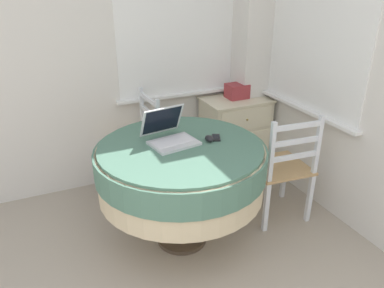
{
  "coord_description": "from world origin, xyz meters",
  "views": [
    {
      "loc": [
        -0.08,
        0.02,
        1.8
      ],
      "look_at": [
        0.92,
        2.23,
        0.69
      ],
      "focal_mm": 35.0,
      "sensor_mm": 36.0,
      "label": 1
    }
  ],
  "objects": [
    {
      "name": "storage_box",
      "position": [
        1.7,
        2.94,
        0.79
      ],
      "size": [
        0.2,
        0.16,
        0.13
      ],
      "color": "#9E3338",
      "rests_on": "corner_cabinet"
    },
    {
      "name": "cell_phone",
      "position": [
        1.04,
        2.09,
        0.77
      ],
      "size": [
        0.09,
        0.12,
        0.01
      ],
      "color": "black",
      "rests_on": "round_dining_table"
    },
    {
      "name": "corner_cabinet",
      "position": [
        1.68,
        2.91,
        0.36
      ],
      "size": [
        0.62,
        0.43,
        0.72
      ],
      "color": "beige",
      "rests_on": "ground_plane"
    },
    {
      "name": "dining_chair_near_back_window",
      "position": [
        0.68,
        2.9,
        0.44
      ],
      "size": [
        0.44,
        0.45,
        0.89
      ],
      "color": "tan",
      "rests_on": "ground_plane"
    },
    {
      "name": "computer_mouse",
      "position": [
        0.97,
        2.06,
        0.79
      ],
      "size": [
        0.05,
        0.08,
        0.04
      ],
      "color": "black",
      "rests_on": "round_dining_table"
    },
    {
      "name": "laptop",
      "position": [
        0.73,
        2.17,
        0.82
      ],
      "size": [
        0.35,
        0.36,
        0.22
      ],
      "color": "silver",
      "rests_on": "round_dining_table"
    },
    {
      "name": "round_dining_table",
      "position": [
        0.77,
        2.08,
        0.61
      ],
      "size": [
        1.15,
        1.15,
        0.77
      ],
      "color": "#4C3D2D",
      "rests_on": "ground_plane"
    },
    {
      "name": "corner_room_shell",
      "position": [
        1.18,
        2.0,
        1.28
      ],
      "size": [
        4.28,
        5.02,
        2.55
      ],
      "color": "silver",
      "rests_on": "ground_plane"
    },
    {
      "name": "dining_chair_near_right_window",
      "position": [
        1.59,
        2.04,
        0.44
      ],
      "size": [
        0.47,
        0.46,
        0.89
      ],
      "color": "tan",
      "rests_on": "ground_plane"
    }
  ]
}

